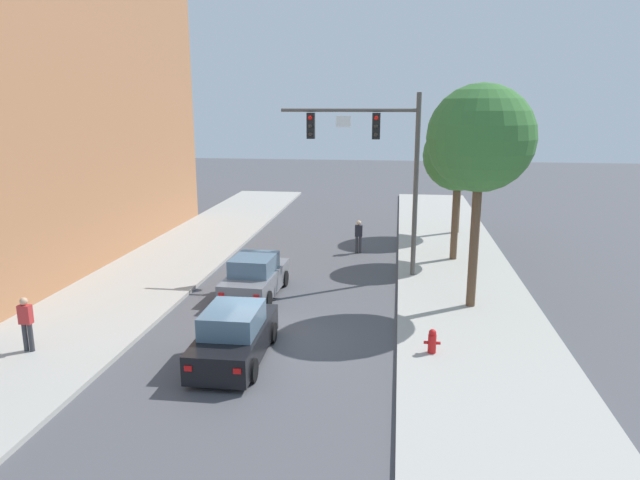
# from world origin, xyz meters

# --- Properties ---
(ground_plane) EXTENTS (120.00, 120.00, 0.00)m
(ground_plane) POSITION_xyz_m (0.00, 0.00, 0.00)
(ground_plane) COLOR #4C4C51
(sidewalk_left) EXTENTS (5.00, 60.00, 0.15)m
(sidewalk_left) POSITION_xyz_m (-6.50, 0.00, 0.07)
(sidewalk_left) COLOR #A8A59E
(sidewalk_left) RESTS_ON ground
(sidewalk_right) EXTENTS (5.00, 60.00, 0.15)m
(sidewalk_right) POSITION_xyz_m (6.50, 0.00, 0.07)
(sidewalk_right) COLOR #A8A59E
(sidewalk_right) RESTS_ON ground
(traffic_signal_mast) EXTENTS (5.67, 0.38, 7.50)m
(traffic_signal_mast) POSITION_xyz_m (3.04, 7.45, 5.30)
(traffic_signal_mast) COLOR #514C47
(traffic_signal_mast) RESTS_ON sidewalk_right
(car_lead_grey) EXTENTS (1.97, 4.30, 1.60)m
(car_lead_grey) POSITION_xyz_m (-1.43, 4.30, 0.72)
(car_lead_grey) COLOR slate
(car_lead_grey) RESTS_ON ground
(car_following_black) EXTENTS (1.88, 4.26, 1.60)m
(car_following_black) POSITION_xyz_m (-0.63, -1.36, 0.72)
(car_following_black) COLOR black
(car_following_black) RESTS_ON ground
(pedestrian_sidewalk_left_walker) EXTENTS (0.36, 0.22, 1.64)m
(pedestrian_sidewalk_left_walker) POSITION_xyz_m (-6.67, -1.92, 1.06)
(pedestrian_sidewalk_left_walker) COLOR #333338
(pedestrian_sidewalk_left_walker) RESTS_ON sidewalk_left
(pedestrian_crossing_road) EXTENTS (0.36, 0.22, 1.64)m
(pedestrian_crossing_road) POSITION_xyz_m (2.03, 11.33, 0.91)
(pedestrian_crossing_road) COLOR #333338
(pedestrian_crossing_road) RESTS_ON ground
(fire_hydrant) EXTENTS (0.48, 0.24, 0.72)m
(fire_hydrant) POSITION_xyz_m (5.00, -0.45, 0.51)
(fire_hydrant) COLOR red
(fire_hydrant) RESTS_ON sidewalk_right
(street_tree_nearest) EXTENTS (3.63, 3.63, 7.74)m
(street_tree_nearest) POSITION_xyz_m (6.58, 3.82, 6.05)
(street_tree_nearest) COLOR brown
(street_tree_nearest) RESTS_ON sidewalk_right
(street_tree_second) EXTENTS (3.18, 3.18, 6.39)m
(street_tree_second) POSITION_xyz_m (6.53, 10.29, 4.92)
(street_tree_second) COLOR brown
(street_tree_second) RESTS_ON sidewalk_right
(street_tree_third) EXTENTS (3.57, 3.57, 7.50)m
(street_tree_third) POSITION_xyz_m (7.19, 16.12, 5.83)
(street_tree_third) COLOR brown
(street_tree_third) RESTS_ON sidewalk_right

